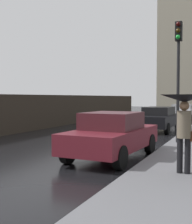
% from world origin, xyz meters
% --- Properties ---
extents(car_maroon_near_kerb, '(2.05, 4.27, 1.47)m').
position_xyz_m(car_maroon_near_kerb, '(2.84, 4.86, 0.75)').
color(car_maroon_near_kerb, maroon).
rests_on(car_maroon_near_kerb, ground).
extents(car_black_mid_road, '(1.86, 4.48, 1.40)m').
position_xyz_m(car_black_mid_road, '(2.54, 13.46, 0.73)').
color(car_black_mid_road, black).
rests_on(car_black_mid_road, ground).
extents(car_white_far_ahead, '(1.75, 4.49, 1.39)m').
position_xyz_m(car_white_far_ahead, '(2.78, 21.48, 0.75)').
color(car_white_far_ahead, silver).
rests_on(car_white_far_ahead, ground).
extents(pedestrian_with_umbrella_far, '(1.13, 1.13, 1.88)m').
position_xyz_m(pedestrian_with_umbrella_far, '(5.30, 3.17, 1.66)').
color(pedestrian_with_umbrella_far, black).
rests_on(pedestrian_with_umbrella_far, sidewalk_strip).
extents(traffic_light, '(0.26, 0.39, 4.80)m').
position_xyz_m(traffic_light, '(4.38, 8.22, 3.43)').
color(traffic_light, black).
rests_on(traffic_light, sidewalk_strip).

